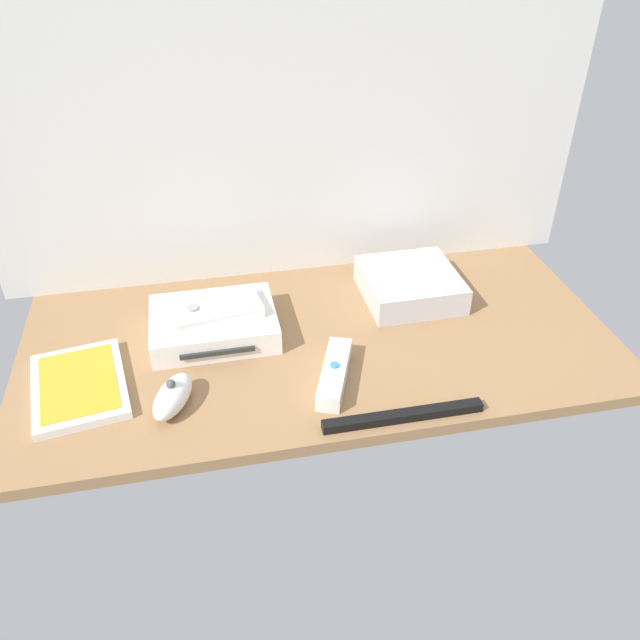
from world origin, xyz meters
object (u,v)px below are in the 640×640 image
object	(u,v)px
mini_computer	(410,284)
game_case	(79,386)
remote_wand	(337,373)
sensor_bar	(403,416)
remote_classic_pad	(217,309)
game_console	(214,324)
remote_nunchuk	(173,396)

from	to	relation	value
mini_computer	game_case	distance (cm)	59.84
remote_wand	mini_computer	bearing A→B (deg)	69.23
mini_computer	remote_wand	distance (cm)	28.13
sensor_bar	mini_computer	bearing A→B (deg)	70.42
remote_classic_pad	sensor_bar	bearing A→B (deg)	-56.23
game_console	mini_computer	bearing A→B (deg)	7.05
remote_wand	remote_nunchuk	size ratio (longest dim) A/B	1.38
game_case	sensor_bar	xyz separation A→B (cm)	(46.68, -16.34, -0.06)
sensor_bar	remote_nunchuk	bearing A→B (deg)	163.78
remote_classic_pad	sensor_bar	world-z (taller)	remote_classic_pad
game_case	remote_nunchuk	distance (cm)	15.81
game_case	sensor_bar	bearing A→B (deg)	-28.51
game_console	remote_nunchuk	xyz separation A→B (cm)	(-7.15, -17.10, -0.16)
remote_wand	sensor_bar	xyz separation A→B (cm)	(7.44, -10.37, -0.81)
mini_computer	sensor_bar	bearing A→B (deg)	-109.64
game_console	game_case	bearing A→B (deg)	-154.82
remote_wand	game_console	bearing A→B (deg)	158.61
mini_computer	remote_wand	size ratio (longest dim) A/B	1.14
mini_computer	remote_wand	world-z (taller)	mini_computer
remote_wand	remote_nunchuk	xyz separation A→B (cm)	(-25.05, -0.89, 0.53)
remote_wand	sensor_bar	bearing A→B (deg)	-33.58
game_case	remote_classic_pad	world-z (taller)	remote_classic_pad
mini_computer	game_console	bearing A→B (deg)	-172.48
mini_computer	remote_nunchuk	size ratio (longest dim) A/B	1.58
game_case	remote_wand	size ratio (longest dim) A/B	1.38
remote_wand	sensor_bar	size ratio (longest dim) A/B	0.63
game_case	remote_wand	world-z (taller)	remote_wand
remote_nunchuk	remote_classic_pad	world-z (taller)	remote_classic_pad
sensor_bar	remote_wand	bearing A→B (deg)	125.69
game_console	mini_computer	xyz separation A→B (cm)	(36.54, 4.82, 0.44)
remote_nunchuk	sensor_bar	size ratio (longest dim) A/B	0.46
remote_nunchuk	remote_classic_pad	distance (cm)	18.74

